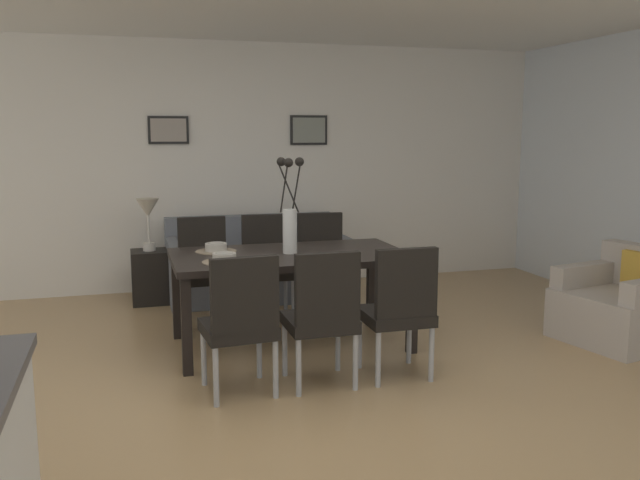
# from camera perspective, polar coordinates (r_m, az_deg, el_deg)

# --- Properties ---
(ground_plane) EXTENTS (9.00, 9.00, 0.00)m
(ground_plane) POSITION_cam_1_polar(r_m,az_deg,el_deg) (4.40, -1.83, -13.07)
(ground_plane) COLOR tan
(back_wall_panel) EXTENTS (9.00, 0.10, 2.60)m
(back_wall_panel) POSITION_cam_1_polar(r_m,az_deg,el_deg) (7.28, -8.33, 6.19)
(back_wall_panel) COLOR white
(back_wall_panel) RESTS_ON ground
(dining_table) EXTENTS (1.80, 0.99, 0.74)m
(dining_table) POSITION_cam_1_polar(r_m,az_deg,el_deg) (5.21, -2.56, -1.91)
(dining_table) COLOR black
(dining_table) RESTS_ON ground
(dining_chair_near_left) EXTENTS (0.47, 0.47, 0.92)m
(dining_chair_near_left) POSITION_cam_1_polar(r_m,az_deg,el_deg) (4.27, -6.74, -6.61)
(dining_chair_near_left) COLOR black
(dining_chair_near_left) RESTS_ON ground
(dining_chair_near_right) EXTENTS (0.45, 0.45, 0.92)m
(dining_chair_near_right) POSITION_cam_1_polar(r_m,az_deg,el_deg) (6.00, -9.79, -2.07)
(dining_chair_near_right) COLOR black
(dining_chair_near_right) RESTS_ON ground
(dining_chair_far_left) EXTENTS (0.44, 0.44, 0.92)m
(dining_chair_far_left) POSITION_cam_1_polar(r_m,az_deg,el_deg) (4.38, 0.22, -6.11)
(dining_chair_far_left) COLOR black
(dining_chair_far_left) RESTS_ON ground
(dining_chair_far_right) EXTENTS (0.46, 0.46, 0.92)m
(dining_chair_far_right) POSITION_cam_1_polar(r_m,az_deg,el_deg) (6.11, -4.52, -1.77)
(dining_chair_far_right) COLOR black
(dining_chair_far_right) RESTS_ON ground
(dining_chair_mid_left) EXTENTS (0.45, 0.45, 0.92)m
(dining_chair_mid_left) POSITION_cam_1_polar(r_m,az_deg,el_deg) (4.56, 6.78, -5.56)
(dining_chair_mid_left) COLOR black
(dining_chair_mid_left) RESTS_ON ground
(dining_chair_mid_right) EXTENTS (0.47, 0.47, 0.92)m
(dining_chair_mid_right) POSITION_cam_1_polar(r_m,az_deg,el_deg) (6.20, 0.20, -1.56)
(dining_chair_mid_right) COLOR black
(dining_chair_mid_right) RESTS_ON ground
(centerpiece_vase) EXTENTS (0.21, 0.23, 0.73)m
(centerpiece_vase) POSITION_cam_1_polar(r_m,az_deg,el_deg) (5.15, -2.58, 1.99)
(centerpiece_vase) COLOR silver
(centerpiece_vase) RESTS_ON dining_table
(placemat_near_left) EXTENTS (0.32, 0.32, 0.01)m
(placemat_near_left) POSITION_cam_1_polar(r_m,az_deg,el_deg) (4.88, -8.11, -1.84)
(placemat_near_left) COLOR #7F705B
(placemat_near_left) RESTS_ON dining_table
(bowl_near_left) EXTENTS (0.17, 0.17, 0.07)m
(bowl_near_left) POSITION_cam_1_polar(r_m,az_deg,el_deg) (4.87, -8.12, -1.41)
(bowl_near_left) COLOR #B2ADA3
(bowl_near_left) RESTS_ON dining_table
(placemat_near_right) EXTENTS (0.32, 0.32, 0.01)m
(placemat_near_right) POSITION_cam_1_polar(r_m,az_deg,el_deg) (5.31, -8.81, -0.95)
(placemat_near_right) COLOR #7F705B
(placemat_near_right) RESTS_ON dining_table
(bowl_near_right) EXTENTS (0.17, 0.17, 0.07)m
(bowl_near_right) POSITION_cam_1_polar(r_m,az_deg,el_deg) (5.31, -8.82, -0.55)
(bowl_near_right) COLOR #B2ADA3
(bowl_near_right) RESTS_ON dining_table
(sofa) EXTENTS (1.77, 0.84, 0.80)m
(sofa) POSITION_cam_1_polar(r_m,az_deg,el_deg) (6.91, -5.43, -2.45)
(sofa) COLOR slate
(sofa) RESTS_ON ground
(side_table) EXTENTS (0.36, 0.36, 0.52)m
(side_table) POSITION_cam_1_polar(r_m,az_deg,el_deg) (6.81, -14.19, -3.03)
(side_table) COLOR black
(side_table) RESTS_ON ground
(table_lamp) EXTENTS (0.22, 0.22, 0.51)m
(table_lamp) POSITION_cam_1_polar(r_m,az_deg,el_deg) (6.71, -14.40, 2.26)
(table_lamp) COLOR beige
(table_lamp) RESTS_ON side_table
(armchair) EXTENTS (0.95, 0.95, 0.75)m
(armchair) POSITION_cam_1_polar(r_m,az_deg,el_deg) (5.93, 24.32, -5.13)
(armchair) COLOR #ADA399
(armchair) RESTS_ON ground
(framed_picture_left) EXTENTS (0.41, 0.03, 0.28)m
(framed_picture_left) POSITION_cam_1_polar(r_m,az_deg,el_deg) (7.14, -12.74, 9.09)
(framed_picture_left) COLOR black
(framed_picture_center) EXTENTS (0.41, 0.03, 0.32)m
(framed_picture_center) POSITION_cam_1_polar(r_m,az_deg,el_deg) (7.39, -0.96, 9.30)
(framed_picture_center) COLOR black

